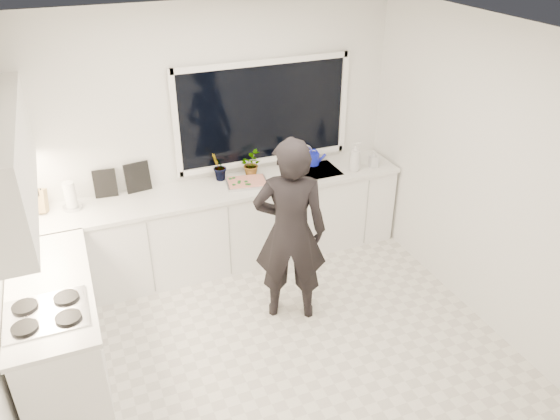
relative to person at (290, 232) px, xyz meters
name	(u,v)px	position (x,y,z in m)	size (l,w,h in m)	color
floor	(271,349)	(-0.35, -0.41, -0.91)	(4.00, 3.50, 0.02)	beige
wall_back	(208,138)	(-0.35, 1.35, 0.45)	(4.00, 0.02, 2.70)	white
wall_right	(480,174)	(1.66, -0.41, 0.45)	(0.02, 3.50, 2.70)	white
ceiling	(268,35)	(-0.35, -0.41, 1.81)	(4.00, 3.50, 0.02)	white
window	(263,113)	(0.25, 1.32, 0.65)	(1.80, 0.02, 1.00)	black
base_cabinets_back	(221,228)	(-0.35, 1.04, -0.46)	(3.92, 0.58, 0.88)	white
base_cabinets_left	(61,334)	(-2.02, -0.06, -0.46)	(0.58, 1.60, 0.88)	white
countertop_back	(219,190)	(-0.35, 1.03, 0.00)	(3.94, 0.62, 0.04)	silver
countertop_left	(49,288)	(-2.02, -0.06, 0.00)	(0.62, 1.60, 0.04)	silver
upper_cabinets	(2,158)	(-2.14, 0.29, 0.95)	(0.34, 2.10, 0.70)	white
sink	(312,175)	(0.70, 1.04, -0.03)	(0.58, 0.42, 0.14)	silver
faucet	(305,155)	(0.70, 1.24, 0.13)	(0.03, 0.03, 0.22)	silver
stovetop	(47,313)	(-2.04, -0.41, 0.03)	(0.56, 0.48, 0.03)	black
person	(290,232)	(0.00, 0.00, 0.00)	(0.66, 0.43, 1.80)	black
pizza_tray	(247,183)	(-0.06, 1.01, 0.03)	(0.42, 0.31, 0.03)	silver
pizza	(247,181)	(-0.06, 1.01, 0.05)	(0.38, 0.27, 0.01)	red
watering_can	(313,159)	(0.79, 1.20, 0.08)	(0.14, 0.14, 0.13)	#141DBB
paper_towel_roll	(71,196)	(-1.76, 1.14, 0.15)	(0.11, 0.11, 0.26)	silver
knife_block	(39,202)	(-2.04, 1.18, 0.13)	(0.13, 0.10, 0.22)	#956C45
utensil_crock	(21,252)	(-2.20, 0.39, 0.10)	(0.13, 0.13, 0.16)	#B0B0B5
picture_frame_large	(105,183)	(-1.43, 1.28, 0.16)	(0.22, 0.02, 0.28)	black
picture_frame_small	(138,177)	(-1.11, 1.28, 0.17)	(0.25, 0.02, 0.30)	black
herb_plants	(250,163)	(0.05, 1.20, 0.16)	(0.98, 0.26, 0.31)	#26662D
soap_bottles	(359,157)	(1.19, 0.89, 0.17)	(0.36, 0.16, 0.33)	#D8BF66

